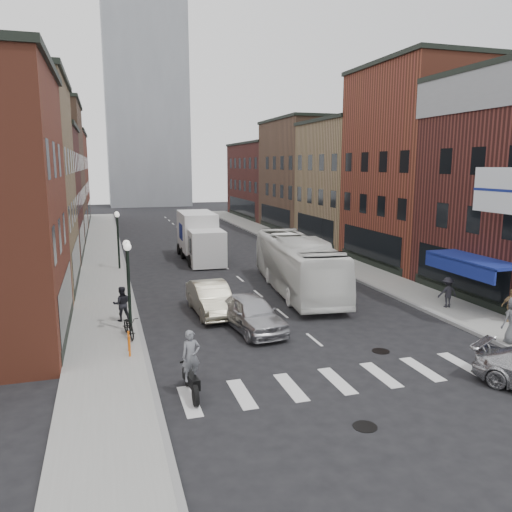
{
  "coord_description": "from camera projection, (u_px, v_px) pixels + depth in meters",
  "views": [
    {
      "loc": [
        -8.27,
        -17.54,
        7.32
      ],
      "look_at": [
        -0.95,
        6.34,
        2.73
      ],
      "focal_mm": 35.0,
      "sensor_mm": 36.0,
      "label": 1
    }
  ],
  "objects": [
    {
      "name": "motorcycle_rider",
      "position": [
        191.0,
        366.0,
        15.83
      ],
      "size": [
        0.65,
        2.16,
        2.2
      ],
      "rotation": [
        0.0,
        0.0,
        0.12
      ],
      "color": "black",
      "rests_on": "ground"
    },
    {
      "name": "streetlamp_near",
      "position": [
        128.0,
        269.0,
        21.31
      ],
      "size": [
        0.32,
        1.22,
        4.11
      ],
      "color": "black",
      "rests_on": "ground"
    },
    {
      "name": "ped_right_a",
      "position": [
        448.0,
        292.0,
        25.34
      ],
      "size": [
        1.05,
        0.6,
        1.56
      ],
      "primitive_type": "imported",
      "rotation": [
        0.0,
        0.0,
        3.04
      ],
      "color": "black",
      "rests_on": "sidewalk_right"
    },
    {
      "name": "bldg_left_far_b",
      "position": [
        44.0,
        178.0,
        60.94
      ],
      "size": [
        10.3,
        16.2,
        11.3
      ],
      "color": "brown",
      "rests_on": "ground"
    },
    {
      "name": "bldg_right_far_a",
      "position": [
        317.0,
        175.0,
        56.33
      ],
      "size": [
        10.3,
        12.2,
        12.3
      ],
      "color": "brown",
      "rests_on": "ground"
    },
    {
      "name": "curb_right",
      "position": [
        291.0,
        251.0,
        42.91
      ],
      "size": [
        0.2,
        74.0,
        0.16
      ],
      "primitive_type": "cube",
      "color": "gray",
      "rests_on": "ground"
    },
    {
      "name": "ped_left_solo",
      "position": [
        122.0,
        304.0,
        23.11
      ],
      "size": [
        0.81,
        0.48,
        1.63
      ],
      "primitive_type": "imported",
      "rotation": [
        0.0,
        0.0,
        3.17
      ],
      "color": "black",
      "rests_on": "sidewalk_left"
    },
    {
      "name": "awning_blue",
      "position": [
        469.0,
        261.0,
        24.65
      ],
      "size": [
        1.8,
        5.0,
        0.78
      ],
      "color": "navy",
      "rests_on": "ground"
    },
    {
      "name": "ground",
      "position": [
        324.0,
        348.0,
        20.2
      ],
      "size": [
        160.0,
        160.0,
        0.0
      ],
      "primitive_type": "plane",
      "color": "black",
      "rests_on": "ground"
    },
    {
      "name": "distant_tower",
      "position": [
        144.0,
        64.0,
        89.04
      ],
      "size": [
        14.0,
        14.0,
        50.0
      ],
      "primitive_type": "cube",
      "color": "#9399A0",
      "rests_on": "ground"
    },
    {
      "name": "box_truck",
      "position": [
        200.0,
        237.0,
        38.5
      ],
      "size": [
        2.73,
        8.4,
        3.63
      ],
      "rotation": [
        0.0,
        0.0,
        -0.03
      ],
      "color": "silver",
      "rests_on": "ground"
    },
    {
      "name": "bldg_right_mid_b",
      "position": [
        365.0,
        183.0,
        46.07
      ],
      "size": [
        10.3,
        10.2,
        11.3
      ],
      "color": "#8C734D",
      "rests_on": "ground"
    },
    {
      "name": "bldg_left_far_a",
      "position": [
        28.0,
        172.0,
        47.6
      ],
      "size": [
        10.3,
        12.2,
        13.3
      ],
      "color": "brown",
      "rests_on": "ground"
    },
    {
      "name": "curb_left",
      "position": [
        123.0,
        260.0,
        38.88
      ],
      "size": [
        0.2,
        74.0,
        0.16
      ],
      "primitive_type": "cube",
      "color": "gray",
      "rests_on": "ground"
    },
    {
      "name": "sedan_left_far",
      "position": [
        211.0,
        298.0,
        24.73
      ],
      "size": [
        1.79,
        4.8,
        1.57
      ],
      "primitive_type": "imported",
      "rotation": [
        0.0,
        0.0,
        0.03
      ],
      "color": "beige",
      "rests_on": "ground"
    },
    {
      "name": "sedan_left_near",
      "position": [
        252.0,
        313.0,
        22.25
      ],
      "size": [
        2.43,
        4.85,
        1.58
      ],
      "primitive_type": "imported",
      "rotation": [
        0.0,
        0.0,
        0.12
      ],
      "color": "#B4B3B8",
      "rests_on": "ground"
    },
    {
      "name": "bldg_right_far_b",
      "position": [
        276.0,
        180.0,
        69.67
      ],
      "size": [
        10.3,
        16.2,
        10.3
      ],
      "color": "#491D1A",
      "rests_on": "ground"
    },
    {
      "name": "transit_bus",
      "position": [
        297.0,
        264.0,
        29.0
      ],
      "size": [
        4.0,
        11.77,
        3.21
      ],
      "primitive_type": "imported",
      "rotation": [
        0.0,
        0.0,
        -0.11
      ],
      "color": "white",
      "rests_on": "ground"
    },
    {
      "name": "bldg_right_mid_a",
      "position": [
        434.0,
        167.0,
        36.4
      ],
      "size": [
        10.3,
        10.2,
        14.3
      ],
      "color": "brown",
      "rests_on": "ground"
    },
    {
      "name": "bldg_left_mid_b",
      "position": [
        9.0,
        194.0,
        37.52
      ],
      "size": [
        10.3,
        10.2,
        10.3
      ],
      "color": "#491D1A",
      "rests_on": "ground"
    },
    {
      "name": "billboard_sign",
      "position": [
        501.0,
        192.0,
        22.04
      ],
      "size": [
        1.52,
        3.0,
        3.7
      ],
      "color": "black",
      "rests_on": "ground"
    },
    {
      "name": "bike_rack",
      "position": [
        129.0,
        344.0,
        19.14
      ],
      "size": [
        0.08,
        0.68,
        0.8
      ],
      "color": "#D8590C",
      "rests_on": "sidewalk_left"
    },
    {
      "name": "ped_right_b",
      "position": [
        512.0,
        306.0,
        22.97
      ],
      "size": [
        1.01,
        0.75,
        1.54
      ],
      "primitive_type": "imported",
      "rotation": [
        0.0,
        0.0,
        2.78
      ],
      "color": "#9C7A4F",
      "rests_on": "sidewalk_right"
    },
    {
      "name": "crosswalk_stripes",
      "position": [
        360.0,
        378.0,
        17.38
      ],
      "size": [
        12.0,
        2.2,
        0.01
      ],
      "primitive_type": "cube",
      "color": "silver",
      "rests_on": "ground"
    },
    {
      "name": "sidewalk_left",
      "position": [
        103.0,
        260.0,
        38.43
      ],
      "size": [
        3.0,
        74.0,
        0.15
      ],
      "primitive_type": "cube",
      "color": "gray",
      "rests_on": "ground"
    },
    {
      "name": "parked_bicycle",
      "position": [
        129.0,
        326.0,
        21.05
      ],
      "size": [
        0.88,
        1.79,
        0.9
      ],
      "primitive_type": "imported",
      "rotation": [
        0.0,
        0.0,
        0.17
      ],
      "color": "black",
      "rests_on": "sidewalk_left"
    },
    {
      "name": "streetlamp_far",
      "position": [
        118.0,
        229.0,
        34.47
      ],
      "size": [
        0.32,
        1.22,
        4.11
      ],
      "color": "black",
      "rests_on": "ground"
    },
    {
      "name": "sidewalk_right",
      "position": [
        307.0,
        249.0,
        43.33
      ],
      "size": [
        3.0,
        74.0,
        0.15
      ],
      "primitive_type": "cube",
      "color": "gray",
      "rests_on": "ground"
    }
  ]
}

